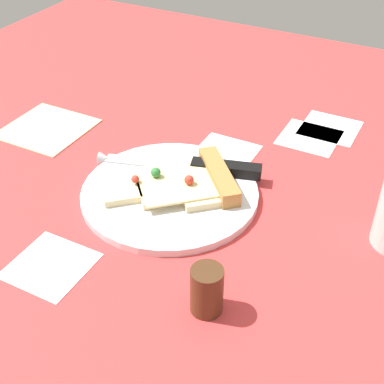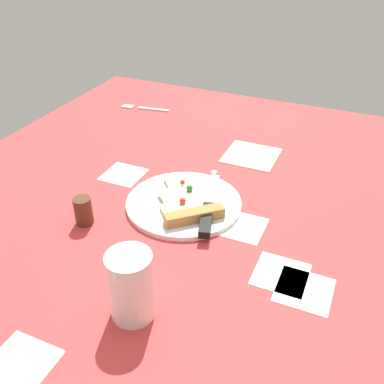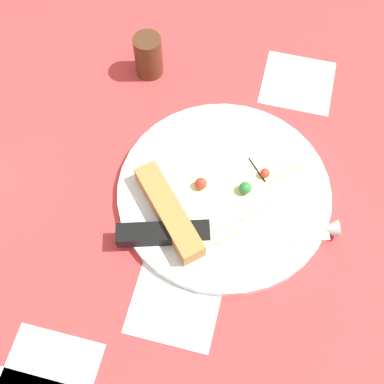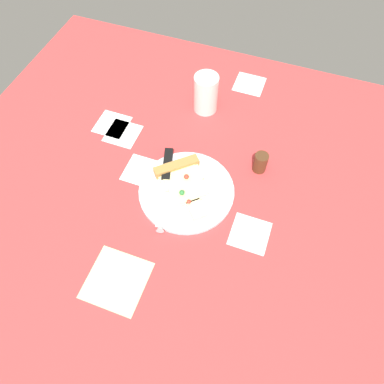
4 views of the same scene
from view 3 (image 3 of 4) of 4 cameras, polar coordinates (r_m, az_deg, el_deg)
name	(u,v)px [view 3 (image 3 of 4)]	position (r cm, az deg, el deg)	size (l,w,h in cm)	color
ground_plane	(250,239)	(58.84, 6.45, -5.18)	(124.49, 124.49, 3.00)	#D13838
plate	(224,192)	(58.88, 3.56, 0.03)	(24.34, 24.34, 1.08)	silver
pizza_slice	(205,196)	(57.02, 1.40, -0.43)	(17.47, 18.12, 2.69)	beige
knife	(206,233)	(55.32, 1.53, -4.52)	(8.87, 23.60, 2.45)	silver
pepper_shaker	(148,56)	(67.84, -4.86, 14.84)	(3.58, 3.58, 5.75)	#4C2D19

